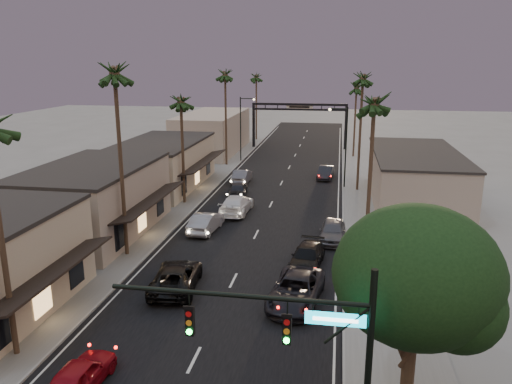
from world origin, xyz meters
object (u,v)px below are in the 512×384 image
(palm_far, at_px, (256,75))
(curbside_near, at_px, (296,290))
(palm_lc, at_px, (181,97))
(curbside_black, at_px, (307,257))
(palm_lb, at_px, (114,67))
(palm_ld, at_px, (225,72))
(traffic_signal, at_px, (308,344))
(palm_ra, at_px, (375,98))
(streetlight_right, at_px, (344,141))
(arch, at_px, (299,114))
(corner_tree, at_px, (418,281))
(palm_rb, at_px, (363,75))
(oncoming_red, at_px, (79,376))
(streetlight_left, at_px, (242,124))
(oncoming_silver, at_px, (206,222))
(oncoming_pickup, at_px, (176,277))
(palm_rc, at_px, (357,85))

(palm_far, relative_size, curbside_near, 2.22)
(palm_lc, relative_size, curbside_black, 2.45)
(palm_lb, bearing_deg, palm_ld, 90.00)
(traffic_signal, distance_m, palm_ra, 21.19)
(streetlight_right, bearing_deg, palm_ld, 147.21)
(arch, bearing_deg, palm_ra, -79.41)
(traffic_signal, bearing_deg, curbside_near, 96.40)
(palm_far, bearing_deg, palm_lc, -90.41)
(corner_tree, distance_m, palm_far, 72.96)
(palm_ld, relative_size, curbside_black, 2.85)
(streetlight_right, distance_m, palm_rb, 7.35)
(traffic_signal, bearing_deg, streetlight_right, 88.28)
(palm_far, relative_size, curbside_black, 2.65)
(arch, distance_m, palm_lc, 35.41)
(corner_tree, distance_m, palm_lb, 24.36)
(palm_lb, bearing_deg, palm_lc, 90.00)
(palm_lc, xyz_separation_m, palm_ra, (17.20, -12.00, 0.97))
(palm_ld, bearing_deg, oncoming_red, -84.76)
(arch, distance_m, palm_ld, 18.61)
(palm_rb, bearing_deg, corner_tree, -88.63)
(streetlight_left, bearing_deg, oncoming_silver, -84.89)
(palm_rb, height_order, curbside_near, palm_rb)
(corner_tree, bearing_deg, palm_far, 104.14)
(streetlight_left, distance_m, palm_lc, 22.65)
(arch, bearing_deg, oncoming_red, -93.81)
(palm_ra, distance_m, palm_rb, 20.02)
(oncoming_silver, bearing_deg, streetlight_left, -80.08)
(traffic_signal, bearing_deg, curbside_black, 93.59)
(palm_lb, height_order, palm_far, palm_lb)
(curbside_black, bearing_deg, palm_lb, -173.44)
(corner_tree, bearing_deg, palm_ra, 93.03)
(streetlight_left, relative_size, palm_lc, 0.74)
(streetlight_right, bearing_deg, oncoming_silver, -123.45)
(streetlight_right, bearing_deg, palm_lb, -124.01)
(streetlight_left, bearing_deg, palm_lb, -92.67)
(arch, bearing_deg, streetlight_right, -74.53)
(palm_rb, relative_size, oncoming_pickup, 2.47)
(palm_lc, relative_size, palm_far, 0.92)
(corner_tree, xyz_separation_m, palm_rb, (-0.88, 36.55, 6.44))
(palm_ld, height_order, oncoming_red, palm_ld)
(streetlight_left, distance_m, curbside_near, 43.15)
(palm_rb, bearing_deg, arch, 108.30)
(arch, xyz_separation_m, streetlight_right, (6.92, -25.00, -0.20))
(palm_rc, height_order, palm_far, palm_far)
(curbside_black, bearing_deg, palm_ld, 118.01)
(palm_ld, bearing_deg, palm_rb, -32.60)
(palm_ra, distance_m, oncoming_pickup, 17.30)
(traffic_signal, relative_size, curbside_black, 1.71)
(palm_lc, height_order, palm_rc, same)
(palm_lb, bearing_deg, corner_tree, -38.83)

